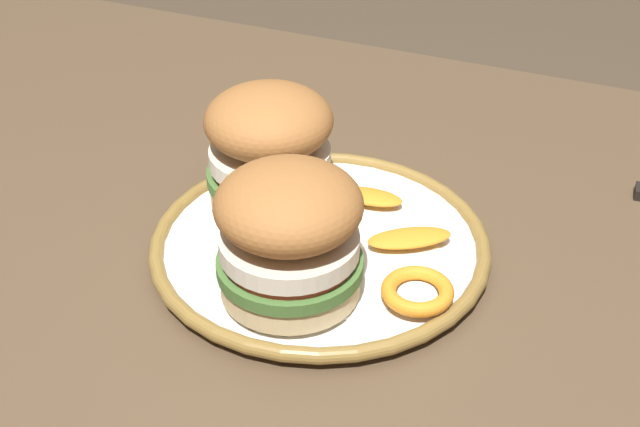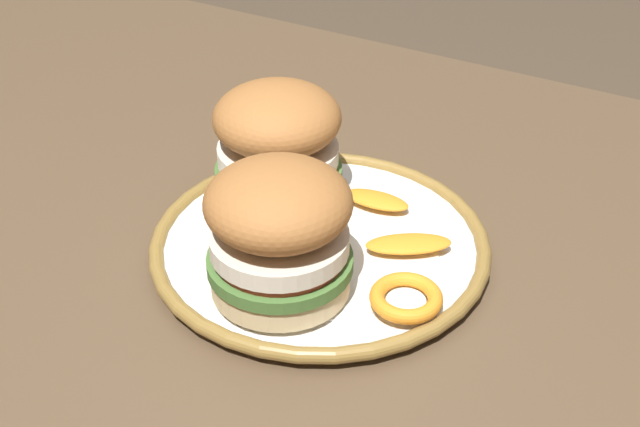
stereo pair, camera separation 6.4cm
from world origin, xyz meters
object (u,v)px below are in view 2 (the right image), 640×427
sandwich_half_left (279,230)px  sandwich_half_right (278,143)px  dining_table (334,393)px  dinner_plate (320,245)px

sandwich_half_left → sandwich_half_right: size_ratio=1.04×
dining_table → dinner_plate: size_ratio=5.06×
dining_table → sandwich_half_right: sandwich_half_right is taller
sandwich_half_left → sandwich_half_right: bearing=-58.1°
dining_table → sandwich_half_left: (0.03, 0.02, 0.16)m
sandwich_half_left → sandwich_half_right: same height
dining_table → sandwich_half_left: sandwich_half_left is taller
dining_table → dinner_plate: bearing=-50.5°
sandwich_half_left → sandwich_half_right: (0.06, -0.10, 0.00)m
dining_table → sandwich_half_right: (0.10, -0.08, 0.16)m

